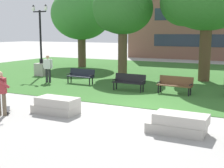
{
  "coord_description": "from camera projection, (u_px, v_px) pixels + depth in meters",
  "views": [
    {
      "loc": [
        4.77,
        -11.89,
        3.17
      ],
      "look_at": [
        -0.54,
        -1.4,
        1.2
      ],
      "focal_mm": 50.0,
      "sensor_mm": 36.0,
      "label": 1
    }
  ],
  "objects": [
    {
      "name": "tree_near_left",
      "position": [
        122.0,
        10.0,
        21.91
      ],
      "size": [
        4.47,
        4.25,
        6.58
      ],
      "color": "brown",
      "rests_on": "grass_lawn"
    },
    {
      "name": "ground_plane",
      "position": [
        138.0,
        108.0,
        13.11
      ],
      "size": [
        140.0,
        140.0,
        0.0
      ],
      "primitive_type": "plane",
      "color": "#A3A09B"
    },
    {
      "name": "concrete_block_center",
      "position": [
        56.0,
        106.0,
        12.25
      ],
      "size": [
        1.82,
        0.9,
        0.64
      ],
      "color": "#B2ADA3",
      "rests_on": "ground"
    },
    {
      "name": "skateboard",
      "position": [
        7.0,
        110.0,
        12.42
      ],
      "size": [
        0.84,
        0.89,
        0.14
      ],
      "color": "black",
      "rests_on": "ground"
    },
    {
      "name": "person_skateboarder",
      "position": [
        1.0,
        91.0,
        11.8
      ],
      "size": [
        0.94,
        0.51,
        1.71
      ],
      "color": "brown",
      "rests_on": "ground"
    },
    {
      "name": "grass_lawn",
      "position": [
        192.0,
        77.0,
        21.91
      ],
      "size": [
        40.0,
        20.0,
        0.02
      ],
      "primitive_type": "cube",
      "color": "#336628",
      "rests_on": "ground"
    },
    {
      "name": "concrete_block_left",
      "position": [
        178.0,
        124.0,
        9.82
      ],
      "size": [
        1.87,
        0.9,
        0.64
      ],
      "color": "#B2ADA3",
      "rests_on": "ground"
    },
    {
      "name": "lamp_post_right",
      "position": [
        41.0,
        62.0,
        22.59
      ],
      "size": [
        1.32,
        0.8,
        5.06
      ],
      "color": "#ADA89E",
      "rests_on": "grass_lawn"
    },
    {
      "name": "person_bystander_near_lawn",
      "position": [
        48.0,
        67.0,
        19.54
      ],
      "size": [
        0.63,
        0.34,
        1.71
      ],
      "color": "#28282D",
      "rests_on": "grass_lawn"
    },
    {
      "name": "park_bench_near_left",
      "position": [
        175.0,
        84.0,
        15.96
      ],
      "size": [
        1.83,
        0.64,
        0.9
      ],
      "color": "brown",
      "rests_on": "grass_lawn"
    },
    {
      "name": "park_bench_near_right",
      "position": [
        81.0,
        75.0,
        19.17
      ],
      "size": [
        1.82,
        0.61,
        0.9
      ],
      "color": "#1E232D",
      "rests_on": "grass_lawn"
    },
    {
      "name": "tree_far_left",
      "position": [
        81.0,
        15.0,
        27.84
      ],
      "size": [
        5.66,
        5.39,
        7.02
      ],
      "color": "brown",
      "rests_on": "grass_lawn"
    },
    {
      "name": "park_bench_far_right",
      "position": [
        129.0,
        81.0,
        16.85
      ],
      "size": [
        1.81,
        0.58,
        0.9
      ],
      "color": "black",
      "rests_on": "grass_lawn"
    }
  ]
}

